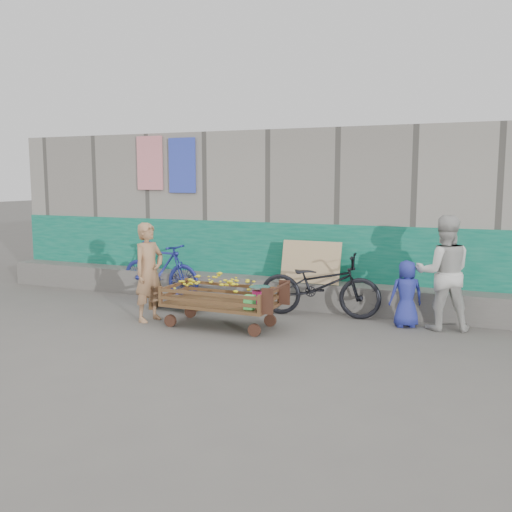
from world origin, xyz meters
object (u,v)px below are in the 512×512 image
at_px(woman, 443,273).
at_px(bicycle_blue, 160,270).
at_px(vendor_man, 149,272).
at_px(banana_cart, 218,292).
at_px(bicycle_dark, 320,285).
at_px(child, 406,294).
at_px(bench, 174,300).

distance_m(woman, bicycle_blue, 4.93).
distance_m(vendor_man, bicycle_blue, 1.68).
bearing_deg(bicycle_blue, banana_cart, -118.81).
xyz_separation_m(banana_cart, vendor_man, (-1.13, -0.09, 0.24)).
xyz_separation_m(bicycle_dark, bicycle_blue, (-3.07, 0.20, 0.02)).
relative_size(child, bicycle_dark, 0.52).
bearing_deg(woman, vendor_man, 1.02).
bearing_deg(banana_cart, bicycle_blue, 143.61).
height_order(woman, bicycle_dark, woman).
bearing_deg(bench, banana_cart, -29.16).
xyz_separation_m(bench, bicycle_blue, (-0.73, 0.74, 0.34)).
bearing_deg(banana_cart, bench, 150.84).
relative_size(vendor_man, bicycle_dark, 0.79).
distance_m(bench, child, 3.73).
distance_m(banana_cart, bicycle_blue, 2.34).
bearing_deg(bicycle_dark, banana_cart, 127.57).
distance_m(woman, bicycle_dark, 1.87).
relative_size(banana_cart, bicycle_dark, 0.93).
relative_size(vendor_man, child, 1.53).
distance_m(woman, child, 0.60).
relative_size(bench, woman, 0.57).
bearing_deg(child, woman, 161.49).
bearing_deg(bench, bicycle_dark, 13.08).
xyz_separation_m(vendor_man, child, (3.66, 1.16, -0.26)).
bearing_deg(bench, bicycle_blue, 134.44).
xyz_separation_m(bench, woman, (4.19, 0.49, 0.65)).
relative_size(woman, bicycle_dark, 0.86).
height_order(bench, vendor_man, vendor_man).
bearing_deg(vendor_man, bench, 15.23).
relative_size(banana_cart, vendor_man, 1.17).
distance_m(vendor_man, woman, 4.34).
height_order(bench, bicycle_blue, bicycle_blue).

